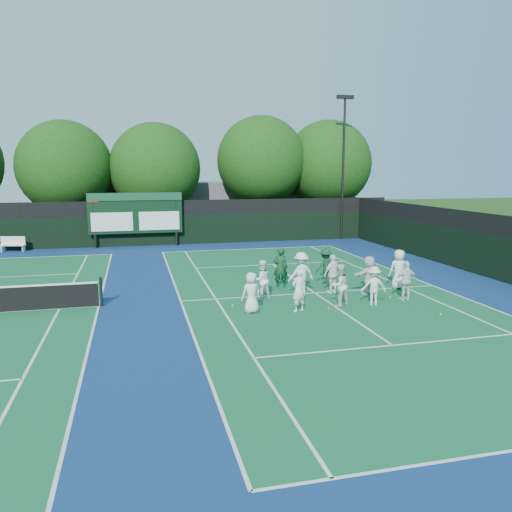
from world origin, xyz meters
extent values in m
plane|color=#1B3C10|center=(0.00, 0.00, 0.00)|extent=(120.00, 120.00, 0.00)
cube|color=navy|center=(-6.00, 1.00, 0.00)|extent=(34.00, 32.00, 0.01)
cube|color=#125731|center=(0.00, 1.00, 0.01)|extent=(10.97, 23.77, 0.00)
cube|color=silver|center=(0.00, 12.88, 0.01)|extent=(10.97, 0.08, 0.00)
cube|color=silver|center=(-5.49, 1.00, 0.01)|extent=(0.08, 23.77, 0.00)
cube|color=silver|center=(5.49, 1.00, 0.01)|extent=(0.08, 23.77, 0.00)
cube|color=silver|center=(-4.12, 1.00, 0.01)|extent=(0.08, 23.77, 0.00)
cube|color=silver|center=(4.12, 1.00, 0.01)|extent=(0.08, 23.77, 0.00)
cube|color=silver|center=(0.00, -5.40, 0.01)|extent=(8.23, 0.08, 0.00)
cube|color=silver|center=(0.00, 7.40, 0.01)|extent=(8.23, 0.08, 0.00)
cube|color=silver|center=(0.00, 1.00, 0.01)|extent=(0.08, 12.80, 0.00)
cube|color=silver|center=(-14.00, 12.88, 0.01)|extent=(10.97, 0.08, 0.00)
cube|color=silver|center=(-8.52, 1.00, 0.01)|extent=(0.08, 23.77, 0.00)
cube|color=silver|center=(-9.88, 1.00, 0.01)|extent=(0.08, 23.77, 0.00)
cube|color=black|center=(-6.00, 16.00, 1.00)|extent=(34.00, 0.08, 2.00)
cube|color=black|center=(-6.00, 16.00, 2.50)|extent=(34.00, 0.05, 1.00)
cube|color=black|center=(9.00, 1.00, 1.00)|extent=(0.08, 32.00, 2.00)
cube|color=black|center=(9.00, 1.00, 2.50)|extent=(0.05, 32.00, 1.00)
cylinder|color=black|center=(-9.60, 15.60, 1.75)|extent=(0.16, 0.16, 3.50)
cylinder|color=black|center=(-4.40, 15.60, 1.75)|extent=(0.16, 0.16, 3.50)
cube|color=black|center=(-7.00, 15.60, 2.20)|extent=(6.00, 0.15, 2.60)
cube|color=#134429|center=(-7.00, 15.50, 3.30)|extent=(6.00, 0.05, 0.50)
cube|color=white|center=(-8.50, 15.50, 1.70)|extent=(2.60, 0.04, 1.20)
cube|color=white|center=(-5.50, 15.50, 1.70)|extent=(2.60, 0.04, 1.20)
cube|color=#9E170D|center=(-9.60, 15.50, 3.20)|extent=(0.70, 0.04, 0.50)
cube|color=slate|center=(-2.00, 24.00, 2.00)|extent=(18.00, 6.00, 4.00)
cylinder|color=black|center=(7.50, 15.70, 5.00)|extent=(0.16, 0.16, 10.00)
cube|color=black|center=(7.50, 15.70, 10.00)|extent=(1.20, 0.30, 0.25)
cylinder|color=black|center=(-8.40, 1.00, 0.55)|extent=(0.10, 0.10, 1.10)
cube|color=white|center=(-14.45, 15.30, 0.42)|extent=(1.56, 0.75, 0.06)
cube|color=white|center=(-14.45, 15.45, 0.70)|extent=(1.48, 0.42, 0.50)
cube|color=white|center=(-15.05, 15.30, 0.20)|extent=(0.14, 0.36, 0.40)
cube|color=white|center=(-13.85, 15.30, 0.20)|extent=(0.14, 0.36, 0.40)
cylinder|color=black|center=(-11.65, 19.50, 1.37)|extent=(0.44, 0.44, 2.74)
sphere|color=#123A0D|center=(-11.65, 19.50, 5.17)|extent=(6.48, 6.48, 6.48)
sphere|color=#123A0D|center=(-11.05, 19.80, 4.52)|extent=(4.54, 4.54, 4.54)
cylinder|color=black|center=(-5.48, 19.50, 1.32)|extent=(0.44, 0.44, 2.64)
sphere|color=#123A0D|center=(-5.48, 19.50, 5.10)|extent=(6.56, 6.56, 6.56)
sphere|color=#123A0D|center=(-4.88, 19.80, 4.45)|extent=(4.59, 4.59, 4.59)
cylinder|color=black|center=(2.45, 19.50, 1.58)|extent=(0.44, 0.44, 3.16)
sphere|color=#123A0D|center=(2.45, 19.50, 5.68)|extent=(6.73, 6.73, 6.73)
sphere|color=#123A0D|center=(3.05, 19.80, 5.01)|extent=(4.71, 4.71, 4.71)
cylinder|color=black|center=(7.87, 19.50, 1.47)|extent=(0.44, 0.44, 2.95)
sphere|color=#123A0D|center=(7.87, 19.50, 5.48)|extent=(6.74, 6.74, 6.74)
sphere|color=#123A0D|center=(8.47, 19.80, 4.80)|extent=(4.72, 4.72, 4.72)
sphere|color=#BCD418|center=(-0.35, -1.39, 0.03)|extent=(0.07, 0.07, 0.07)
sphere|color=#BCD418|center=(2.96, 1.44, 0.03)|extent=(0.07, 0.07, 0.07)
sphere|color=#BCD418|center=(3.18, -3.01, 0.03)|extent=(0.07, 0.07, 0.07)
sphere|color=#BCD418|center=(-3.69, -0.19, 0.03)|extent=(0.07, 0.07, 0.07)
sphere|color=#BCD418|center=(1.48, 2.82, 0.03)|extent=(0.07, 0.07, 0.07)
sphere|color=#BCD418|center=(2.62, -0.48, 0.03)|extent=(0.07, 0.07, 0.07)
imported|color=white|center=(-3.19, -1.16, 0.73)|extent=(0.81, 0.63, 1.47)
imported|color=white|center=(-1.51, -1.39, 0.79)|extent=(0.68, 0.57, 1.58)
imported|color=white|center=(0.20, -1.04, 0.79)|extent=(0.92, 0.80, 1.59)
imported|color=silver|center=(1.51, -1.20, 0.73)|extent=(1.04, 0.74, 1.47)
imported|color=silver|center=(3.05, -0.87, 0.77)|extent=(0.92, 0.40, 1.55)
imported|color=white|center=(-2.37, 0.58, 0.78)|extent=(0.86, 0.73, 1.56)
imported|color=silver|center=(-0.62, 0.95, 0.87)|extent=(1.22, 0.83, 1.74)
imported|color=white|center=(0.73, 0.86, 0.80)|extent=(1.02, 0.69, 1.61)
imported|color=silver|center=(2.11, 0.44, 0.78)|extent=(1.51, 1.01, 1.56)
imported|color=white|center=(3.72, 0.88, 0.85)|extent=(0.85, 0.57, 1.69)
imported|color=#103D20|center=(-1.08, 2.36, 0.87)|extent=(0.69, 0.51, 1.73)
imported|color=#0F3A22|center=(1.08, 2.59, 0.78)|extent=(1.14, 0.85, 1.57)
camera|label=1|loc=(-7.10, -17.80, 5.01)|focal=35.00mm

